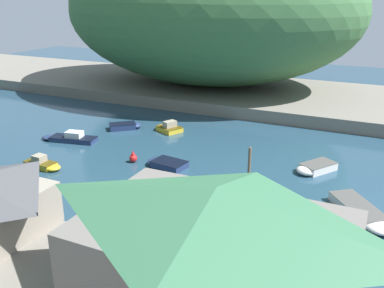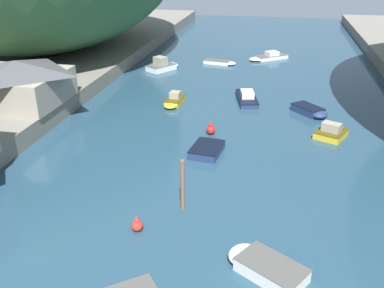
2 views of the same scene
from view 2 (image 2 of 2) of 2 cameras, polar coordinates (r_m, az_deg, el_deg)
name	(u,v)px [view 2 (image 2 of 2)]	position (r m, az deg, el deg)	size (l,w,h in m)	color
water_surface	(240,117)	(39.73, 6.48, 3.55)	(130.00, 130.00, 0.00)	#234256
boathouse_shed	(17,81)	(40.98, -22.29, 7.76)	(8.34, 7.89, 3.81)	gray
boat_yellow_tender	(163,66)	(55.74, -3.82, 10.39)	(4.08, 4.82, 1.75)	white
boat_far_upstream	(174,101)	(42.78, -2.42, 5.76)	(1.60, 3.87, 1.18)	gold
boat_cabin_cruiser	(332,131)	(37.26, 18.22, 1.60)	(3.26, 3.83, 1.26)	gold
boat_open_rowboat	(311,111)	(41.56, 15.61, 4.25)	(3.68, 3.86, 0.70)	navy
boat_white_cruiser	(246,96)	(44.62, 7.22, 6.37)	(2.98, 6.47, 1.13)	navy
boat_near_quay	(209,147)	(32.78, 2.22, -0.45)	(2.54, 4.05, 0.62)	navy
boat_far_right_bank	(263,265)	(21.57, 9.42, -15.65)	(4.33, 3.68, 0.73)	silver
boat_moored_right	(221,62)	(58.62, 3.88, 10.81)	(4.52, 2.24, 0.49)	silver
boat_small_dinghy	(267,57)	(61.94, 10.02, 11.35)	(5.76, 5.11, 1.06)	silver
mooring_post_second	(182,184)	(25.03, -1.28, -5.41)	(0.26, 0.26, 3.31)	brown
channel_buoy_near	(211,129)	(35.73, 2.52, 1.99)	(0.77, 0.77, 1.16)	red
channel_buoy_far	(137,225)	(24.05, -7.34, -10.64)	(0.65, 0.65, 0.98)	red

